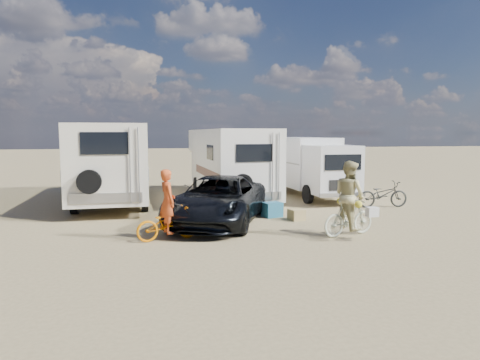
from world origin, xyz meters
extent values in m
plane|color=#99855B|center=(0.00, 0.00, 0.00)|extent=(140.00, 140.00, 0.00)
imported|color=black|center=(-1.13, 1.86, 0.73)|extent=(4.38, 5.76, 1.45)
imported|color=orange|center=(-2.81, 0.01, 0.44)|extent=(1.77, 0.99, 0.88)
imported|color=#B5BC9F|center=(2.05, -0.60, 0.51)|extent=(1.75, 0.92, 1.01)
imported|color=#CA481C|center=(-2.81, 0.01, 0.85)|extent=(0.55, 0.70, 1.69)
imported|color=tan|center=(2.05, -0.60, 0.94)|extent=(0.93, 1.07, 1.88)
imported|color=#262826|center=(5.41, 3.35, 0.50)|extent=(1.96, 0.85, 1.00)
cube|color=#225F7D|center=(0.79, 2.44, 0.25)|extent=(0.72, 0.61, 0.49)
cube|color=#9C8552|center=(1.40, 1.75, 0.18)|extent=(0.53, 0.53, 0.35)
camera|label=1|loc=(-3.38, -11.40, 2.80)|focal=32.59mm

